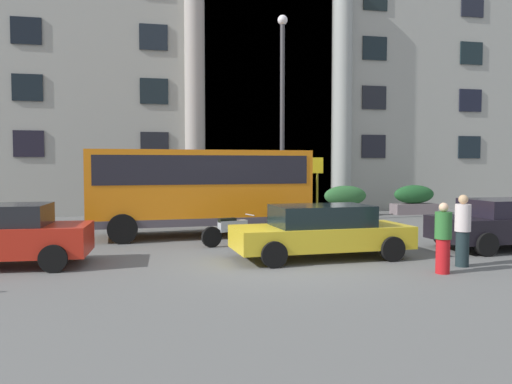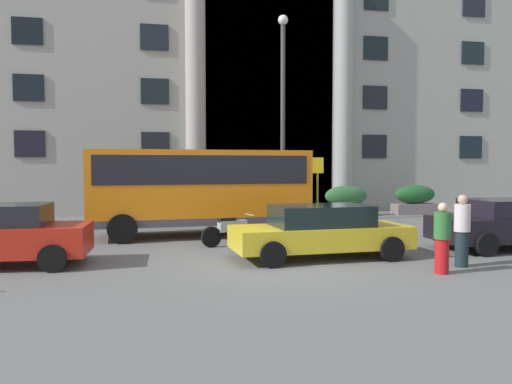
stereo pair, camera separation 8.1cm
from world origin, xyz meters
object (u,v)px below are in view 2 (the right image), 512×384
Objects in this scene: hedge_planter_east at (346,201)px; parked_sedan_far at (321,231)px; motorcycle_far_end at (231,230)px; scooter_by_planter at (320,228)px; hedge_planter_west at (415,200)px; parked_hatchback_near at (509,223)px; orange_minibus at (199,185)px; lamppost_plaza_centre at (283,104)px; pedestrian_woman_dark_dress at (442,238)px; pedestrian_man_crossing at (462,231)px; hedge_planter_far_west at (238,203)px; bus_stop_sign at (318,184)px.

hedge_planter_east is 11.09m from parked_sedan_far.
scooter_by_planter is at bearing -19.22° from motorcycle_far_end.
parked_hatchback_near is (-2.58, -9.90, 0.05)m from hedge_planter_west.
orange_minibus reaches higher than hedge_planter_west.
parked_sedan_far is at bearing -97.82° from lamppost_plaza_centre.
lamppost_plaza_centre is at bearing 92.33° from scooter_by_planter.
hedge_planter_west is 14.02m from pedestrian_woman_dark_dress.
hedge_planter_east is 3.59m from hedge_planter_west.
parked_hatchback_near is 2.56× the size of pedestrian_man_crossing.
parked_hatchback_near reaches higher than scooter_by_planter.
motorcycle_far_end is 1.14× the size of pedestrian_man_crossing.
parked_sedan_far is at bearing -87.50° from hedge_planter_far_west.
hedge_planter_east is 11.89m from pedestrian_man_crossing.
lamppost_plaza_centre is (1.09, 7.94, 4.13)m from parked_sedan_far.
hedge_planter_west is 10.83m from scooter_by_planter.
orange_minibus is 8.53m from pedestrian_woman_dark_dress.
parked_sedan_far is 2.39× the size of motorcycle_far_end.
motorcycle_far_end is (-7.59, 2.15, -0.27)m from parked_hatchback_near.
hedge_planter_far_west is 0.33× the size of parked_sedan_far.
scooter_by_planter is 4.58m from pedestrian_man_crossing.
scooter_by_planter is 2.71m from motorcycle_far_end.
pedestrian_man_crossing is (3.29, -11.49, 0.13)m from hedge_planter_far_west.
pedestrian_woman_dark_dress is (-6.28, -12.53, 0.10)m from hedge_planter_west.
lamppost_plaza_centre reaches higher than hedge_planter_east.
motorcycle_far_end is 0.23× the size of lamppost_plaza_centre.
bus_stop_sign is 4.54m from hedge_planter_east.
lamppost_plaza_centre is (-7.18, -2.30, 4.15)m from hedge_planter_west.
hedge_planter_east is 10.03m from motorcycle_far_end.
pedestrian_man_crossing is (4.76, -4.18, 0.39)m from motorcycle_far_end.
hedge_planter_west is at bearing 47.99° from parked_sedan_far.
scooter_by_planter and motorcycle_far_end have the same top height.
orange_minibus reaches higher than bus_stop_sign.
hedge_planter_far_west reaches higher than parked_hatchback_near.
hedge_planter_west is at bearing 17.75° from lamppost_plaza_centre.
orange_minibus is 1.70× the size of parked_hatchback_near.
hedge_planter_east is 0.25× the size of lamppost_plaza_centre.
orange_minibus is 5.74m from lamppost_plaza_centre.
hedge_planter_far_west is at bearing 129.22° from lamppost_plaza_centre.
bus_stop_sign is 0.62× the size of parked_hatchback_near.
hedge_planter_east is 0.99× the size of hedge_planter_west.
hedge_planter_east is 5.88m from lamppost_plaza_centre.
orange_minibus is 4.71× the size of pedestrian_woman_dark_dress.
bus_stop_sign is 1.25× the size of hedge_planter_east.
pedestrian_woman_dark_dress is 11.04m from lamppost_plaza_centre.
hedge_planter_east is at bearing 94.25° from parked_hatchback_near.
bus_stop_sign is 0.32× the size of lamppost_plaza_centre.
orange_minibus is at bearing 31.63° from pedestrian_woman_dark_dress.
hedge_planter_east is 1.11× the size of motorcycle_far_end.
hedge_planter_west is (3.58, 0.19, -0.01)m from hedge_planter_east.
pedestrian_man_crossing reaches higher than hedge_planter_west.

